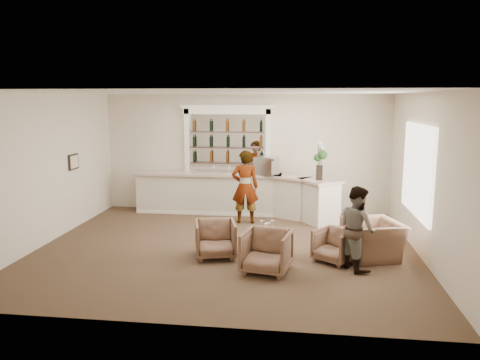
{
  "coord_description": "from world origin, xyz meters",
  "views": [
    {
      "loc": [
        1.53,
        -9.53,
        3.17
      ],
      "look_at": [
        0.18,
        0.9,
        1.34
      ],
      "focal_mm": 35.0,
      "sensor_mm": 36.0,
      "label": 1
    }
  ],
  "objects_px": {
    "espresso_machine": "(266,166)",
    "flower_vase": "(320,158)",
    "guest": "(357,228)",
    "armchair_right": "(335,246)",
    "bar_counter": "(237,194)",
    "sommelier": "(245,187)",
    "armchair_left": "(215,239)",
    "armchair_center": "(266,251)",
    "armchair_far": "(373,239)",
    "cocktail_table": "(267,243)"
  },
  "relations": [
    {
      "from": "guest",
      "to": "armchair_far",
      "type": "xyz_separation_m",
      "value": [
        0.42,
        0.74,
        -0.42
      ]
    },
    {
      "from": "bar_counter",
      "to": "guest",
      "type": "distance_m",
      "value": 4.78
    },
    {
      "from": "sommelier",
      "to": "armchair_right",
      "type": "relative_size",
      "value": 2.65
    },
    {
      "from": "armchair_center",
      "to": "armchair_far",
      "type": "height_order",
      "value": "armchair_center"
    },
    {
      "from": "armchair_right",
      "to": "armchair_far",
      "type": "relative_size",
      "value": 0.63
    },
    {
      "from": "guest",
      "to": "armchair_left",
      "type": "height_order",
      "value": "guest"
    },
    {
      "from": "sommelier",
      "to": "armchair_center",
      "type": "xyz_separation_m",
      "value": [
        0.8,
        -3.42,
        -0.56
      ]
    },
    {
      "from": "cocktail_table",
      "to": "armchair_right",
      "type": "bearing_deg",
      "value": -10.74
    },
    {
      "from": "sommelier",
      "to": "armchair_center",
      "type": "relative_size",
      "value": 2.2
    },
    {
      "from": "armchair_right",
      "to": "guest",
      "type": "bearing_deg",
      "value": -7.27
    },
    {
      "from": "armchair_left",
      "to": "armchair_center",
      "type": "relative_size",
      "value": 0.95
    },
    {
      "from": "armchair_far",
      "to": "guest",
      "type": "bearing_deg",
      "value": -47.55
    },
    {
      "from": "sommelier",
      "to": "armchair_center",
      "type": "bearing_deg",
      "value": 96.38
    },
    {
      "from": "armchair_center",
      "to": "flower_vase",
      "type": "height_order",
      "value": "flower_vase"
    },
    {
      "from": "guest",
      "to": "armchair_center",
      "type": "xyz_separation_m",
      "value": [
        -1.66,
        -0.38,
        -0.4
      ]
    },
    {
      "from": "guest",
      "to": "armchair_right",
      "type": "height_order",
      "value": "guest"
    },
    {
      "from": "cocktail_table",
      "to": "guest",
      "type": "distance_m",
      "value": 1.9
    },
    {
      "from": "armchair_center",
      "to": "cocktail_table",
      "type": "bearing_deg",
      "value": 104.97
    },
    {
      "from": "bar_counter",
      "to": "sommelier",
      "type": "relative_size",
      "value": 3.02
    },
    {
      "from": "armchair_center",
      "to": "armchair_far",
      "type": "relative_size",
      "value": 0.75
    },
    {
      "from": "sommelier",
      "to": "armchair_left",
      "type": "relative_size",
      "value": 2.32
    },
    {
      "from": "bar_counter",
      "to": "cocktail_table",
      "type": "xyz_separation_m",
      "value": [
        1.06,
        -3.28,
        -0.32
      ]
    },
    {
      "from": "bar_counter",
      "to": "cocktail_table",
      "type": "distance_m",
      "value": 3.46
    },
    {
      "from": "espresso_machine",
      "to": "flower_vase",
      "type": "distance_m",
      "value": 1.53
    },
    {
      "from": "armchair_far",
      "to": "espresso_machine",
      "type": "distance_m",
      "value": 4.03
    },
    {
      "from": "guest",
      "to": "armchair_right",
      "type": "distance_m",
      "value": 0.69
    },
    {
      "from": "armchair_left",
      "to": "armchair_center",
      "type": "height_order",
      "value": "armchair_center"
    },
    {
      "from": "armchair_left",
      "to": "espresso_machine",
      "type": "height_order",
      "value": "espresso_machine"
    },
    {
      "from": "guest",
      "to": "bar_counter",
      "type": "bearing_deg",
      "value": 7.92
    },
    {
      "from": "guest",
      "to": "armchair_center",
      "type": "relative_size",
      "value": 1.85
    },
    {
      "from": "armchair_right",
      "to": "armchair_far",
      "type": "xyz_separation_m",
      "value": [
        0.79,
        0.4,
        0.05
      ]
    },
    {
      "from": "flower_vase",
      "to": "sommelier",
      "type": "bearing_deg",
      "value": -172.9
    },
    {
      "from": "guest",
      "to": "armchair_right",
      "type": "bearing_deg",
      "value": 18.72
    },
    {
      "from": "armchair_right",
      "to": "flower_vase",
      "type": "distance_m",
      "value": 3.23
    },
    {
      "from": "bar_counter",
      "to": "espresso_machine",
      "type": "xyz_separation_m",
      "value": [
        0.8,
        -0.06,
        0.81
      ]
    },
    {
      "from": "cocktail_table",
      "to": "guest",
      "type": "relative_size",
      "value": 0.42
    },
    {
      "from": "espresso_machine",
      "to": "flower_vase",
      "type": "relative_size",
      "value": 0.58
    },
    {
      "from": "flower_vase",
      "to": "armchair_far",
      "type": "bearing_deg",
      "value": -68.2
    },
    {
      "from": "guest",
      "to": "flower_vase",
      "type": "relative_size",
      "value": 1.65
    },
    {
      "from": "armchair_right",
      "to": "espresso_machine",
      "type": "height_order",
      "value": "espresso_machine"
    },
    {
      "from": "flower_vase",
      "to": "cocktail_table",
      "type": "bearing_deg",
      "value": -112.99
    },
    {
      "from": "armchair_left",
      "to": "flower_vase",
      "type": "height_order",
      "value": "flower_vase"
    },
    {
      "from": "guest",
      "to": "armchair_left",
      "type": "xyz_separation_m",
      "value": [
        -2.75,
        0.32,
        -0.42
      ]
    },
    {
      "from": "armchair_left",
      "to": "cocktail_table",
      "type": "bearing_deg",
      "value": 1.25
    },
    {
      "from": "guest",
      "to": "flower_vase",
      "type": "xyz_separation_m",
      "value": [
        -0.59,
        3.27,
        0.89
      ]
    },
    {
      "from": "armchair_center",
      "to": "armchair_right",
      "type": "bearing_deg",
      "value": 40.8
    },
    {
      "from": "guest",
      "to": "armchair_center",
      "type": "height_order",
      "value": "guest"
    },
    {
      "from": "cocktail_table",
      "to": "armchair_left",
      "type": "relative_size",
      "value": 0.81
    },
    {
      "from": "armchair_center",
      "to": "espresso_machine",
      "type": "bearing_deg",
      "value": 105.85
    },
    {
      "from": "bar_counter",
      "to": "armchair_right",
      "type": "bearing_deg",
      "value": -55.65
    }
  ]
}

